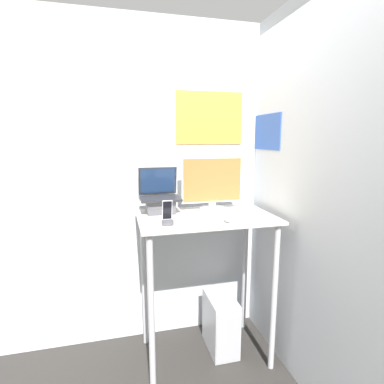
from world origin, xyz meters
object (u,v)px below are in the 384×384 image
at_px(monitor, 212,186).
at_px(computer_tower, 221,323).
at_px(mouse, 227,220).
at_px(keyboard, 200,222).
at_px(cell_phone, 168,219).
at_px(laptop, 160,201).

distance_m(monitor, computer_tower, 1.11).
relative_size(monitor, mouse, 7.68).
xyz_separation_m(monitor, keyboard, (-0.20, -0.36, -0.18)).
relative_size(monitor, cell_phone, 3.00).
distance_m(keyboard, cell_phone, 0.22).
bearing_deg(cell_phone, mouse, -5.10).
distance_m(monitor, cell_phone, 0.55).
distance_m(monitor, keyboard, 0.45).
xyz_separation_m(monitor, cell_phone, (-0.41, -0.33, -0.15)).
bearing_deg(cell_phone, keyboard, -7.26).
bearing_deg(monitor, computer_tower, -71.85).
xyz_separation_m(monitor, computer_tower, (0.04, -0.13, -1.10)).
height_order(mouse, computer_tower, mouse).
height_order(cell_phone, computer_tower, cell_phone).
distance_m(mouse, computer_tower, 0.96).
relative_size(mouse, cell_phone, 0.39).
height_order(monitor, mouse, monitor).
relative_size(mouse, computer_tower, 0.14).
xyz_separation_m(keyboard, cell_phone, (-0.21, 0.03, 0.03)).
xyz_separation_m(laptop, mouse, (0.40, -0.38, -0.08)).
height_order(monitor, keyboard, monitor).
height_order(keyboard, computer_tower, keyboard).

